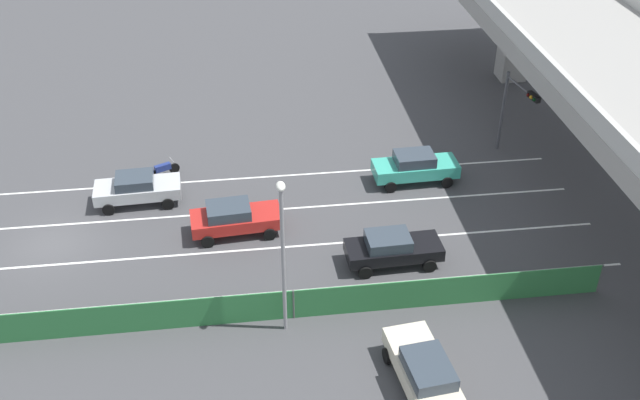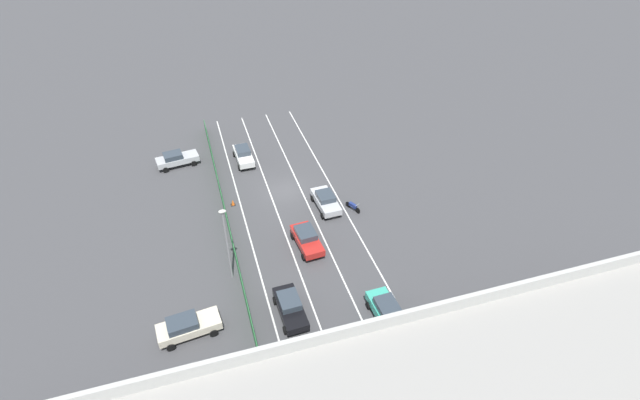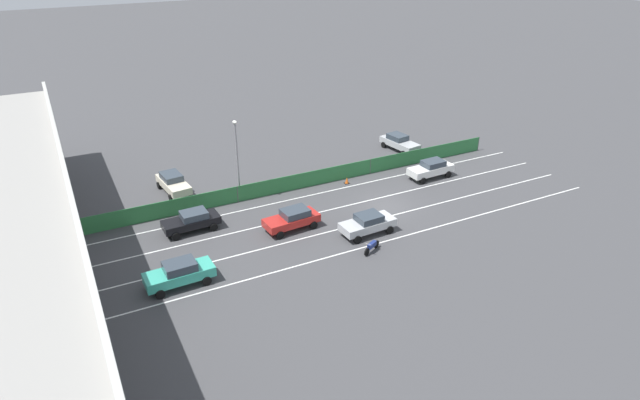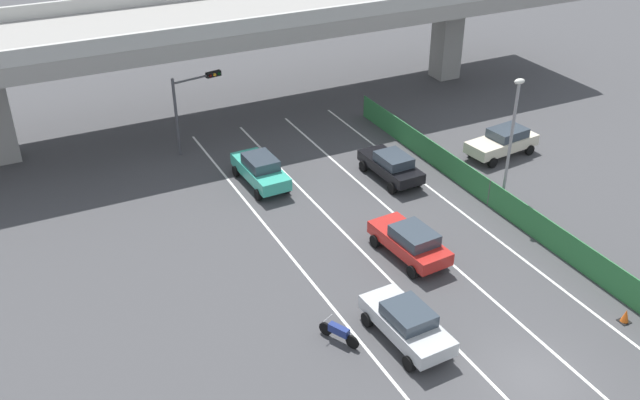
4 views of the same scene
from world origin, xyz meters
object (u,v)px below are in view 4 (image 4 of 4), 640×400
Objects in this scene: motorcycle at (339,332)px; street_lamp at (512,132)px; car_sedan_black at (391,165)px; car_taxi_teal at (260,169)px; traffic_light at (192,97)px; parked_sedan_cream at (503,141)px; car_sedan_red at (410,241)px; traffic_cone at (625,316)px; car_sedan_silver at (407,323)px.

street_lamp reaches higher than motorcycle.
car_sedan_black is 7.40m from street_lamp.
car_taxi_teal is 0.95× the size of traffic_light.
car_taxi_teal is at bearing 167.93° from parked_sedan_cream.
traffic_cone is (5.53, -8.15, -0.63)m from car_sedan_red.
car_sedan_silver is 0.62× the size of street_lamp.
motorcycle is 2.85× the size of traffic_cone.
car_taxi_teal is 2.62× the size of motorcycle.
motorcycle is 14.74m from street_lamp.
traffic_light is at bearing 114.46° from traffic_cone.
car_taxi_teal is 13.86m from street_lamp.
motorcycle is 0.36× the size of traffic_light.
car_sedan_red is at bearing 55.85° from car_sedan_silver.
parked_sedan_cream reaches higher than car_sedan_black.
car_taxi_teal reaches higher than car_sedan_black.
motorcycle is at bearing -147.88° from parked_sedan_cream.
car_sedan_silver is 2.78m from motorcycle.
parked_sedan_cream is at bearing 39.21° from car_sedan_silver.
car_sedan_red is 7.98m from car_sedan_black.
motorcycle is at bearing -146.92° from car_sedan_red.
parked_sedan_cream is 7.23m from street_lamp.
motorcycle is (-2.49, 1.16, -0.45)m from car_sedan_silver.
car_taxi_teal is 1.04× the size of car_sedan_silver.
street_lamp reaches higher than car_taxi_teal.
parked_sedan_cream is at bearing -2.93° from car_sedan_black.
parked_sedan_cream is at bearing 32.12° from motorcycle.
traffic_cone is at bearing -99.00° from street_lamp.
car_taxi_teal is at bearing 109.82° from car_sedan_red.
car_taxi_teal reaches higher than parked_sedan_cream.
traffic_light is at bearing 88.75° from motorcycle.
car_sedan_red is 13.05m from parked_sedan_cream.
street_lamp is (10.51, 6.89, 3.49)m from car_sedan_silver.
car_sedan_red is 0.63× the size of street_lamp.
parked_sedan_cream is at bearing -28.88° from traffic_light.
car_taxi_teal reaches higher than motorcycle.
car_sedan_red is at bearing -114.98° from car_sedan_black.
parked_sedan_cream is 0.98× the size of traffic_light.
car_sedan_silver is (-6.75, -12.22, 0.01)m from car_sedan_black.
traffic_light is 7.81× the size of traffic_cone.
parked_sedan_cream is 19.08m from traffic_light.
car_taxi_teal is at bearing 158.48° from car_sedan_black.
car_sedan_red is 0.98× the size of car_taxi_teal.
car_sedan_red is 7.02m from motorcycle.
traffic_cone is (-5.58, -14.99, -0.65)m from parked_sedan_cream.
car_taxi_teal is 0.65× the size of street_lamp.
traffic_light is (-8.81, 8.74, 2.62)m from car_sedan_black.
street_lamp is at bearing -37.01° from car_taxi_teal.
parked_sedan_cream is (14.71, -3.14, -0.02)m from car_taxi_teal.
car_sedan_red is 0.93× the size of traffic_light.
car_taxi_teal is 20.32m from traffic_cone.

